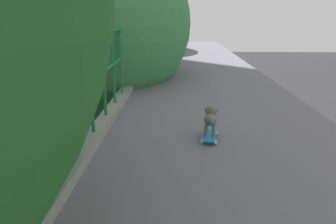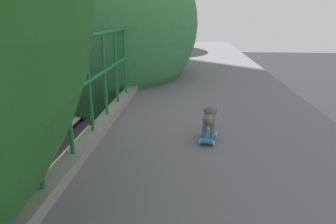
{
  "view_description": "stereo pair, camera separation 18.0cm",
  "coord_description": "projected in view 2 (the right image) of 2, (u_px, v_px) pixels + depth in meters",
  "views": [
    {
      "loc": [
        0.79,
        -2.74,
        7.18
      ],
      "look_at": [
        0.66,
        1.15,
        5.91
      ],
      "focal_mm": 31.65,
      "sensor_mm": 36.0,
      "label": 1
    },
    {
      "loc": [
        0.97,
        -2.73,
        7.18
      ],
      "look_at": [
        0.66,
        1.15,
        5.91
      ],
      "focal_mm": 31.65,
      "sensor_mm": 36.0,
      "label": 2
    }
  ],
  "objects": [
    {
      "name": "small_dog",
      "position": [
        209.0,
        118.0,
        3.68
      ],
      "size": [
        0.2,
        0.38,
        0.33
      ],
      "color": "#5D5C54",
      "rests_on": "toy_skateboard"
    },
    {
      "name": "overpass_deck",
      "position": [
        230.0,
        188.0,
        3.08
      ],
      "size": [
        3.4,
        31.09,
        0.42
      ],
      "color": "slate",
      "rests_on": "bridge_pier"
    },
    {
      "name": "roadside_tree_mid",
      "position": [
        90.0,
        25.0,
        7.71
      ],
      "size": [
        5.61,
        5.61,
        9.39
      ],
      "color": "#483125",
      "rests_on": "ground"
    },
    {
      "name": "roadside_tree_far",
      "position": [
        127.0,
        29.0,
        13.88
      ],
      "size": [
        5.53,
        5.53,
        9.09
      ],
      "color": "#523426",
      "rests_on": "ground"
    },
    {
      "name": "green_railing",
      "position": [
        72.0,
        139.0,
        3.06
      ],
      "size": [
        0.2,
        29.54,
        1.3
      ],
      "color": "gray",
      "rests_on": "overpass_deck"
    },
    {
      "name": "roadside_tree_farthest",
      "position": [
        158.0,
        6.0,
        24.46
      ],
      "size": [
        5.0,
        5.0,
        10.28
      ],
      "color": "#483721",
      "rests_on": "ground"
    },
    {
      "name": "city_bus",
      "position": [
        79.0,
        85.0,
        23.54
      ],
      "size": [
        2.54,
        10.34,
        3.43
      ],
      "color": "beige",
      "rests_on": "ground"
    },
    {
      "name": "toy_skateboard",
      "position": [
        208.0,
        136.0,
        3.72
      ],
      "size": [
        0.25,
        0.46,
        0.08
      ],
      "color": "#218ED9",
      "rests_on": "overpass_deck"
    }
  ]
}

